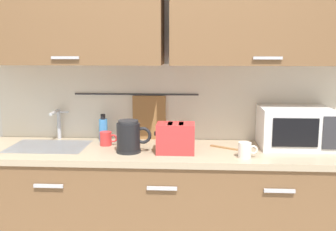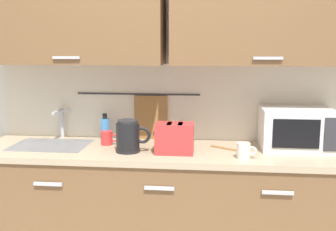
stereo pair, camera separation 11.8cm
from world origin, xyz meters
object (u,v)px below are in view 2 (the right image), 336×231
(mug_near_sink, at_px, (107,138))
(wooden_spoon, at_px, (234,150))
(mug_by_kettle, at_px, (244,151))
(toaster, at_px, (175,138))
(dish_soap_bottle, at_px, (105,129))
(electric_kettle, at_px, (129,136))
(microwave, at_px, (296,128))

(mug_near_sink, xyz_separation_m, wooden_spoon, (0.86, -0.07, -0.04))
(mug_by_kettle, bearing_deg, wooden_spoon, 105.82)
(toaster, bearing_deg, mug_by_kettle, -11.96)
(wooden_spoon, bearing_deg, toaster, -166.78)
(dish_soap_bottle, height_order, mug_near_sink, dish_soap_bottle)
(dish_soap_bottle, height_order, wooden_spoon, dish_soap_bottle)
(dish_soap_bottle, xyz_separation_m, wooden_spoon, (0.91, -0.20, -0.08))
(mug_near_sink, relative_size, toaster, 0.47)
(electric_kettle, xyz_separation_m, dish_soap_bottle, (-0.23, 0.29, -0.01))
(dish_soap_bottle, bearing_deg, mug_near_sink, -69.17)
(toaster, bearing_deg, dish_soap_bottle, 151.84)
(mug_by_kettle, bearing_deg, toaster, 168.04)
(dish_soap_bottle, height_order, toaster, dish_soap_bottle)
(electric_kettle, distance_m, mug_near_sink, 0.26)
(toaster, distance_m, wooden_spoon, 0.40)
(electric_kettle, xyz_separation_m, toaster, (0.30, 0.01, -0.01))
(dish_soap_bottle, bearing_deg, mug_by_kettle, -21.34)
(mug_by_kettle, bearing_deg, microwave, 38.43)
(microwave, distance_m, electric_kettle, 1.11)
(toaster, relative_size, mug_by_kettle, 2.13)
(mug_near_sink, distance_m, mug_by_kettle, 0.95)
(electric_kettle, bearing_deg, microwave, 10.63)
(electric_kettle, relative_size, dish_soap_bottle, 1.16)
(wooden_spoon, bearing_deg, microwave, 14.61)
(microwave, height_order, toaster, microwave)
(electric_kettle, bearing_deg, dish_soap_bottle, 128.60)
(microwave, bearing_deg, wooden_spoon, -165.39)
(electric_kettle, height_order, dish_soap_bottle, electric_kettle)
(dish_soap_bottle, xyz_separation_m, mug_by_kettle, (0.96, -0.37, -0.04))
(dish_soap_bottle, relative_size, toaster, 0.77)
(microwave, relative_size, mug_by_kettle, 3.83)
(mug_by_kettle, bearing_deg, dish_soap_bottle, 158.66)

